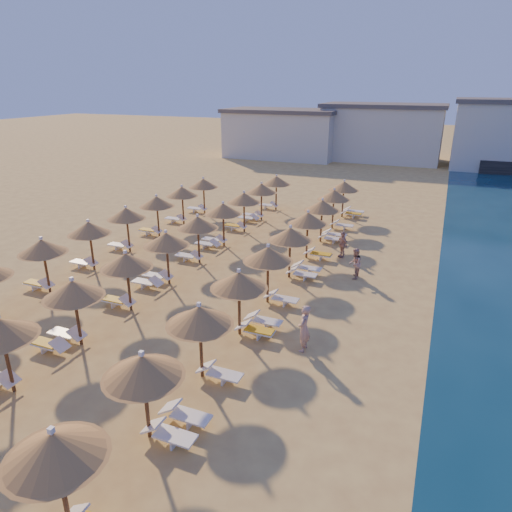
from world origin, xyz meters
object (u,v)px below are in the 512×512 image
at_px(parasol_row_east, 268,255).
at_px(parasol_row_west, 166,240).
at_px(beachgoer_b, 355,264).
at_px(beachgoer_a, 304,328).
at_px(beachgoer_c, 342,244).

relative_size(parasol_row_east, parasol_row_west, 1.00).
relative_size(parasol_row_west, beachgoer_b, 20.55).
xyz_separation_m(parasol_row_east, beachgoer_a, (2.82, -3.39, -1.43)).
relative_size(beachgoer_b, beachgoer_c, 1.04).
distance_m(parasol_row_east, beachgoer_a, 4.63).
bearing_deg(parasol_row_west, beachgoer_c, 44.56).
relative_size(parasol_row_east, beachgoer_a, 17.87).
bearing_deg(beachgoer_a, parasol_row_west, -113.00).
xyz_separation_m(parasol_row_east, parasol_row_west, (-5.51, 0.00, 0.00)).
distance_m(beachgoer_c, beachgoer_a, 10.74).
height_order(parasol_row_east, parasol_row_west, same).
bearing_deg(beachgoer_b, beachgoer_c, -157.40).
distance_m(parasol_row_west, beachgoer_a, 9.10).
relative_size(beachgoer_c, beachgoer_a, 0.83).
bearing_deg(beachgoer_b, beachgoer_a, -5.18).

